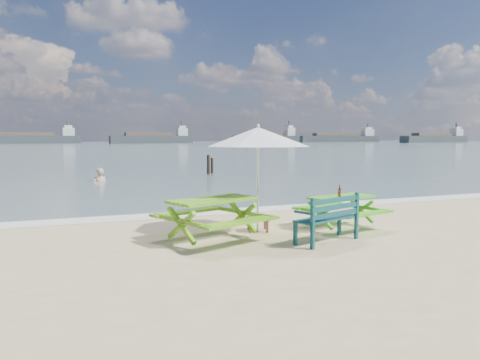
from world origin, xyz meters
name	(u,v)px	position (x,y,z in m)	size (l,w,h in m)	color
sea	(78,147)	(0.00, 85.00, 0.00)	(300.00, 300.00, 0.00)	slate
foam_strip	(225,212)	(0.00, 4.60, 0.01)	(22.00, 0.90, 0.01)	silver
picnic_table_left	(213,220)	(-1.36, 1.46, 0.39)	(2.26, 2.38, 0.82)	#5EA018
picnic_table_right	(341,213)	(1.65, 1.60, 0.34)	(1.81, 1.93, 0.70)	#44B21B
park_bench	(327,228)	(0.61, 0.54, 0.27)	(1.50, 0.92, 0.88)	#0F3B42
side_table	(258,224)	(-0.20, 1.96, 0.15)	(0.55, 0.55, 0.29)	brown
patio_umbrella	(258,137)	(-0.20, 1.96, 2.00)	(2.77, 2.77, 2.20)	silver
beer_bottle	(339,193)	(1.56, 1.55, 0.79)	(0.07, 0.07, 0.26)	#8F4214
swimmer	(100,189)	(-2.32, 14.82, -0.37)	(0.78, 0.61, 1.90)	tan
mooring_pilings	(210,167)	(3.58, 16.85, 0.37)	(0.56, 0.76, 1.22)	black
cargo_ships	(259,139)	(53.06, 121.15, 1.18)	(143.81, 28.96, 4.40)	#363D40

